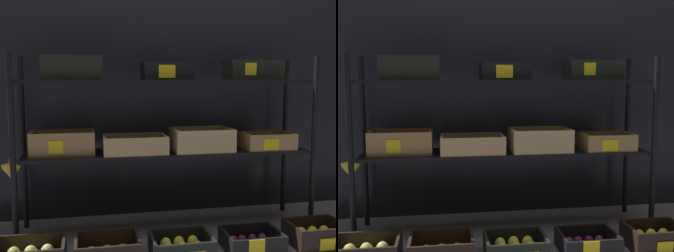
# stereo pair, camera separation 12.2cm
# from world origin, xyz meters

# --- Properties ---
(ground_plane) EXTENTS (10.00, 10.00, 0.00)m
(ground_plane) POSITION_xyz_m (0.00, 0.00, 0.00)
(ground_plane) COLOR slate
(storefront_wall) EXTENTS (4.15, 0.12, 2.10)m
(storefront_wall) POSITION_xyz_m (0.00, 0.39, 1.05)
(storefront_wall) COLOR black
(storefront_wall) RESTS_ON ground_plane
(display_rack) EXTENTS (1.87, 0.40, 1.08)m
(display_rack) POSITION_xyz_m (-0.03, -0.01, 0.70)
(display_rack) COLOR black
(display_rack) RESTS_ON ground_plane
(crate_ground_lemon) EXTENTS (0.32, 0.25, 0.11)m
(crate_ground_lemon) POSITION_xyz_m (-0.01, -0.41, 0.05)
(crate_ground_lemon) COLOR black
(crate_ground_lemon) RESTS_ON ground_plane
(crate_ground_plum) EXTENTS (0.31, 0.25, 0.11)m
(crate_ground_plum) POSITION_xyz_m (0.39, -0.41, 0.04)
(crate_ground_plum) COLOR black
(crate_ground_plum) RESTS_ON ground_plane
(crate_ground_rightmost_lemon) EXTENTS (0.32, 0.24, 0.13)m
(crate_ground_rightmost_lemon) POSITION_xyz_m (0.78, -0.41, 0.05)
(crate_ground_rightmost_lemon) COLOR black
(crate_ground_rightmost_lemon) RESTS_ON ground_plane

